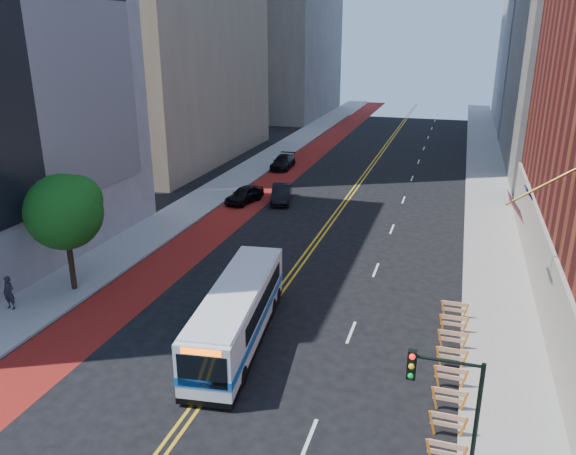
% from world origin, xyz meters
% --- Properties ---
extents(ground, '(160.00, 160.00, 0.00)m').
position_xyz_m(ground, '(0.00, 0.00, 0.00)').
color(ground, black).
rests_on(ground, ground).
extents(sidewalk_left, '(4.00, 140.00, 0.15)m').
position_xyz_m(sidewalk_left, '(-12.00, 30.00, 0.07)').
color(sidewalk_left, gray).
rests_on(sidewalk_left, ground).
extents(sidewalk_right, '(4.00, 140.00, 0.15)m').
position_xyz_m(sidewalk_right, '(12.00, 30.00, 0.07)').
color(sidewalk_right, gray).
rests_on(sidewalk_right, ground).
extents(bus_lane_paint, '(3.60, 140.00, 0.01)m').
position_xyz_m(bus_lane_paint, '(-8.10, 30.00, 0.00)').
color(bus_lane_paint, maroon).
rests_on(bus_lane_paint, ground).
extents(center_line_inner, '(0.14, 140.00, 0.01)m').
position_xyz_m(center_line_inner, '(-0.18, 30.00, 0.00)').
color(center_line_inner, gold).
rests_on(center_line_inner, ground).
extents(center_line_outer, '(0.14, 140.00, 0.01)m').
position_xyz_m(center_line_outer, '(0.18, 30.00, 0.00)').
color(center_line_outer, gold).
rests_on(center_line_outer, ground).
extents(lane_dashes, '(0.14, 98.20, 0.01)m').
position_xyz_m(lane_dashes, '(4.80, 38.00, 0.01)').
color(lane_dashes, silver).
rests_on(lane_dashes, ground).
extents(construction_barriers, '(1.42, 10.91, 1.00)m').
position_xyz_m(construction_barriers, '(9.60, 3.42, 0.68)').
color(construction_barriers, orange).
rests_on(construction_barriers, ground).
extents(street_tree, '(4.20, 4.20, 6.70)m').
position_xyz_m(street_tree, '(-11.24, 6.04, 4.91)').
color(street_tree, black).
rests_on(street_tree, sidewalk_left).
extents(traffic_signal, '(2.21, 0.34, 5.07)m').
position_xyz_m(traffic_signal, '(9.41, -3.51, 3.72)').
color(traffic_signal, black).
rests_on(traffic_signal, sidewalk_right).
extents(transit_bus, '(3.61, 10.83, 2.92)m').
position_xyz_m(transit_bus, '(-0.23, 3.69, 1.52)').
color(transit_bus, silver).
rests_on(transit_bus, ground).
extents(car_a, '(2.66, 4.47, 1.43)m').
position_xyz_m(car_a, '(-8.33, 25.21, 0.71)').
color(car_a, black).
rests_on(car_a, ground).
extents(car_b, '(2.62, 4.82, 1.51)m').
position_xyz_m(car_b, '(-5.31, 26.32, 0.75)').
color(car_b, black).
rests_on(car_b, ground).
extents(car_c, '(2.19, 4.90, 1.40)m').
position_xyz_m(car_c, '(-9.01, 38.40, 0.70)').
color(car_c, black).
rests_on(car_c, ground).
extents(pedestrian, '(0.68, 0.45, 1.83)m').
position_xyz_m(pedestrian, '(-12.93, 2.91, 1.06)').
color(pedestrian, black).
rests_on(pedestrian, sidewalk_left).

